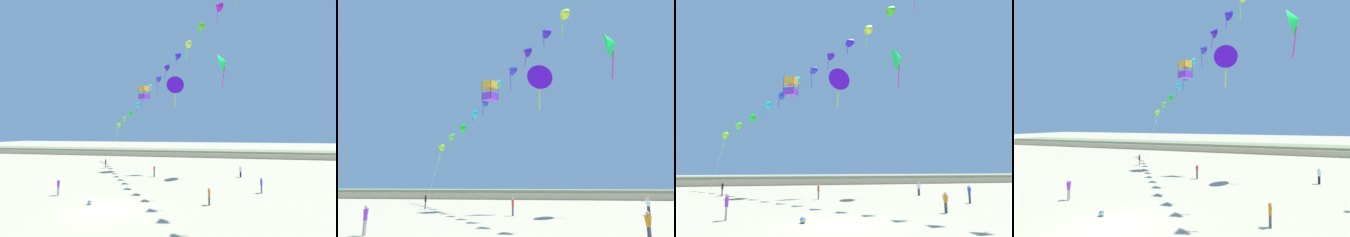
% 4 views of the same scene
% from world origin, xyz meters
% --- Properties ---
extents(dune_ridge, '(120.00, 9.18, 1.59)m').
position_xyz_m(dune_ridge, '(0.00, 43.06, 0.79)').
color(dune_ridge, tan).
rests_on(dune_ridge, ground).
extents(person_near_left, '(0.43, 0.45, 1.56)m').
position_xyz_m(person_near_left, '(12.65, 15.74, 0.90)').
color(person_near_left, black).
rests_on(person_near_left, ground).
extents(person_mid_center, '(0.33, 0.52, 1.57)m').
position_xyz_m(person_mid_center, '(-9.56, 19.53, 0.91)').
color(person_mid_center, '#726656').
rests_on(person_mid_center, ground).
extents(person_far_left, '(0.21, 0.54, 1.55)m').
position_xyz_m(person_far_left, '(0.65, 13.89, 0.89)').
color(person_far_left, '#474C56').
rests_on(person_far_left, ground).
extents(person_far_right, '(0.26, 0.51, 1.48)m').
position_xyz_m(person_far_right, '(8.40, 2.81, 0.86)').
color(person_far_right, '#474C56').
rests_on(person_far_right, ground).
extents(person_far_center, '(0.22, 0.58, 1.65)m').
position_xyz_m(person_far_center, '(-6.51, 3.01, 0.95)').
color(person_far_center, gray).
rests_on(person_far_center, ground).
extents(kite_banner_string, '(29.89, 28.93, 25.96)m').
position_xyz_m(kite_banner_string, '(2.92, 14.94, 16.76)').
color(kite_banner_string, '#8EE422').
extents(large_kite_low_lead, '(2.88, 1.66, 4.82)m').
position_xyz_m(large_kite_low_lead, '(3.21, 16.86, 13.59)').
color(large_kite_low_lead, '#5B0EE3').
extents(large_kite_mid_trail, '(1.80, 1.80, 2.17)m').
position_xyz_m(large_kite_mid_trail, '(-2.29, 18.40, 12.89)').
color(large_kite_mid_trail, '#7431DD').
extents(large_kite_high_solo, '(1.95, 2.86, 5.17)m').
position_xyz_m(large_kite_high_solo, '(10.51, 15.51, 16.43)').
color(large_kite_high_solo, '#14EE50').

